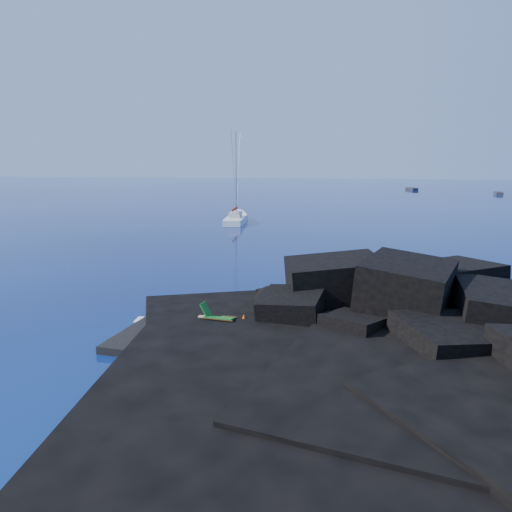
{
  "coord_description": "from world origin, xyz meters",
  "views": [
    {
      "loc": [
        10.34,
        -20.96,
        8.33
      ],
      "look_at": [
        4.7,
        11.1,
        2.0
      ],
      "focal_mm": 35.0,
      "sensor_mm": 36.0,
      "label": 1
    }
  ],
  "objects_px": {
    "marker_cone": "(244,319)",
    "distant_boat_b": "(498,195)",
    "sunbather": "(206,318)",
    "sailboat": "(236,223)",
    "distant_boat_a": "(412,190)",
    "deck_chair": "(219,313)"
  },
  "relations": [
    {
      "from": "deck_chair",
      "to": "marker_cone",
      "type": "distance_m",
      "value": 1.24
    },
    {
      "from": "sunbather",
      "to": "marker_cone",
      "type": "xyz_separation_m",
      "value": [
        1.93,
        0.05,
        0.07
      ]
    },
    {
      "from": "marker_cone",
      "to": "distant_boat_a",
      "type": "distance_m",
      "value": 121.9
    },
    {
      "from": "sailboat",
      "to": "distant_boat_a",
      "type": "bearing_deg",
      "value": 62.45
    },
    {
      "from": "sailboat",
      "to": "deck_chair",
      "type": "height_order",
      "value": "sailboat"
    },
    {
      "from": "deck_chair",
      "to": "distant_boat_b",
      "type": "bearing_deg",
      "value": 75.64
    },
    {
      "from": "sailboat",
      "to": "distant_boat_a",
      "type": "xyz_separation_m",
      "value": [
        32.26,
        78.32,
        0.0
      ]
    },
    {
      "from": "distant_boat_a",
      "to": "sailboat",
      "type": "bearing_deg",
      "value": -129.42
    },
    {
      "from": "sailboat",
      "to": "sunbather",
      "type": "height_order",
      "value": "sailboat"
    },
    {
      "from": "distant_boat_a",
      "to": "distant_boat_b",
      "type": "bearing_deg",
      "value": -55.19
    },
    {
      "from": "distant_boat_a",
      "to": "sunbather",
      "type": "bearing_deg",
      "value": -118.73
    },
    {
      "from": "sailboat",
      "to": "distant_boat_a",
      "type": "distance_m",
      "value": 84.71
    },
    {
      "from": "sailboat",
      "to": "distant_boat_b",
      "type": "distance_m",
      "value": 81.52
    },
    {
      "from": "marker_cone",
      "to": "distant_boat_a",
      "type": "bearing_deg",
      "value": 79.19
    },
    {
      "from": "sailboat",
      "to": "distant_boat_b",
      "type": "bearing_deg",
      "value": 46.53
    },
    {
      "from": "deck_chair",
      "to": "marker_cone",
      "type": "height_order",
      "value": "deck_chair"
    },
    {
      "from": "sunbather",
      "to": "distant_boat_a",
      "type": "height_order",
      "value": "sunbather"
    },
    {
      "from": "marker_cone",
      "to": "sailboat",
      "type": "bearing_deg",
      "value": 102.78
    },
    {
      "from": "distant_boat_a",
      "to": "marker_cone",
      "type": "bearing_deg",
      "value": -117.85
    },
    {
      "from": "sunbather",
      "to": "marker_cone",
      "type": "distance_m",
      "value": 1.93
    },
    {
      "from": "marker_cone",
      "to": "distant_boat_b",
      "type": "bearing_deg",
      "value": 68.68
    },
    {
      "from": "sunbather",
      "to": "distant_boat_b",
      "type": "xyz_separation_m",
      "value": [
        43.07,
        105.42,
        -0.54
      ]
    }
  ]
}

